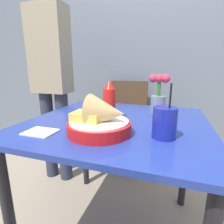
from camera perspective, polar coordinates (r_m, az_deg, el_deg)
wall_window at (r=2.04m, az=11.72°, el=21.54°), size 7.00×0.06×2.60m
dining_table at (r=0.99m, az=1.70°, el=-8.93°), size 0.93×0.90×0.75m
chair_far_window at (r=1.89m, az=4.83°, el=-1.27°), size 0.40×0.40×0.89m
food_basket at (r=0.74m, az=-3.45°, el=-2.71°), size 0.28×0.28×0.17m
ketchup_bottle at (r=0.96m, az=-0.89°, el=3.77°), size 0.07×0.07×0.21m
drink_cup at (r=0.73m, az=16.74°, el=-3.67°), size 0.10×0.10×0.22m
flower_vase at (r=1.12m, az=14.89°, el=5.15°), size 0.13×0.09×0.24m
napkin at (r=0.83m, az=-22.33°, el=-6.07°), size 0.13×0.11×0.01m
person_standing at (r=1.60m, az=-19.22°, el=11.78°), size 0.32×0.19×1.70m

